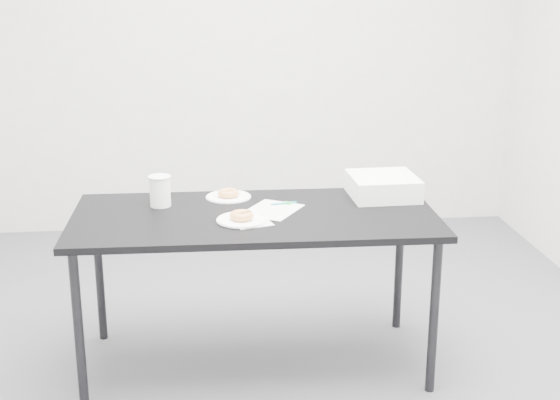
{
  "coord_description": "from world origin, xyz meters",
  "views": [
    {
      "loc": [
        -0.2,
        -3.35,
        1.81
      ],
      "look_at": [
        0.15,
        0.02,
        0.78
      ],
      "focal_mm": 50.0,
      "sensor_mm": 36.0,
      "label": 1
    }
  ],
  "objects": [
    {
      "name": "logo_patch",
      "position": [
        0.19,
        0.09,
        0.75
      ],
      "size": [
        0.06,
        0.06,
        0.0
      ],
      "primitive_type": "cube",
      "rotation": [
        0.0,
        0.0,
        -0.55
      ],
      "color": "green",
      "rests_on": "scorecard"
    },
    {
      "name": "bakery_box",
      "position": [
        0.66,
        0.16,
        0.79
      ],
      "size": [
        0.32,
        0.32,
        0.1
      ],
      "primitive_type": "cube",
      "rotation": [
        0.0,
        0.0,
        0.03
      ],
      "color": "white",
      "rests_on": "table"
    },
    {
      "name": "wall_back",
      "position": [
        0.0,
        2.0,
        1.35
      ],
      "size": [
        4.0,
        0.02,
        2.7
      ],
      "primitive_type": "cube",
      "color": "silver",
      "rests_on": "floor"
    },
    {
      "name": "donut_near",
      "position": [
        -0.03,
        -0.14,
        0.77
      ],
      "size": [
        0.12,
        0.12,
        0.03
      ],
      "primitive_type": "torus",
      "rotation": [
        0.0,
        0.0,
        0.15
      ],
      "color": "#E38C48",
      "rests_on": "plate_near"
    },
    {
      "name": "scorecard",
      "position": [
        0.11,
        0.0,
        0.74
      ],
      "size": [
        0.32,
        0.34,
        0.0
      ],
      "primitive_type": "cube",
      "rotation": [
        0.0,
        0.0,
        -0.55
      ],
      "color": "white",
      "rests_on": "table"
    },
    {
      "name": "pen",
      "position": [
        0.17,
        0.08,
        0.75
      ],
      "size": [
        0.12,
        0.03,
        0.01
      ],
      "primitive_type": "cylinder",
      "rotation": [
        0.0,
        1.57,
        0.2
      ],
      "color": "#0B837F",
      "rests_on": "scorecard"
    },
    {
      "name": "floor",
      "position": [
        0.0,
        0.0,
        0.0
      ],
      "size": [
        4.0,
        4.0,
        0.0
      ],
      "primitive_type": "plane",
      "color": "#525258",
      "rests_on": "ground"
    },
    {
      "name": "plate_far",
      "position": [
        -0.08,
        0.22,
        0.74
      ],
      "size": [
        0.22,
        0.22,
        0.01
      ],
      "primitive_type": "cylinder",
      "color": "white",
      "rests_on": "table"
    },
    {
      "name": "cup_lid",
      "position": [
        -0.06,
        0.27,
        0.75
      ],
      "size": [
        0.09,
        0.09,
        0.01
      ],
      "primitive_type": "cylinder",
      "color": "white",
      "rests_on": "table"
    },
    {
      "name": "table",
      "position": [
        0.03,
        -0.04,
        0.69
      ],
      "size": [
        1.64,
        0.79,
        0.74
      ],
      "rotation": [
        0.0,
        0.0,
        -0.01
      ],
      "color": "black",
      "rests_on": "floor"
    },
    {
      "name": "coffee_cup",
      "position": [
        -0.39,
        0.12,
        0.81
      ],
      "size": [
        0.1,
        0.1,
        0.14
      ],
      "primitive_type": "cylinder",
      "color": "white",
      "rests_on": "table"
    },
    {
      "name": "donut_far",
      "position": [
        -0.08,
        0.22,
        0.76
      ],
      "size": [
        0.11,
        0.11,
        0.03
      ],
      "primitive_type": "torus",
      "rotation": [
        0.0,
        0.0,
        -0.06
      ],
      "color": "#E38C48",
      "rests_on": "plate_far"
    },
    {
      "name": "napkin",
      "position": [
        0.01,
        -0.16,
        0.74
      ],
      "size": [
        0.19,
        0.19,
        0.0
      ],
      "primitive_type": "cube",
      "rotation": [
        0.0,
        0.0,
        0.29
      ],
      "color": "white",
      "rests_on": "table"
    },
    {
      "name": "plate_near",
      "position": [
        -0.03,
        -0.14,
        0.75
      ],
      "size": [
        0.22,
        0.22,
        0.01
      ],
      "primitive_type": "cylinder",
      "color": "white",
      "rests_on": "napkin"
    }
  ]
}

